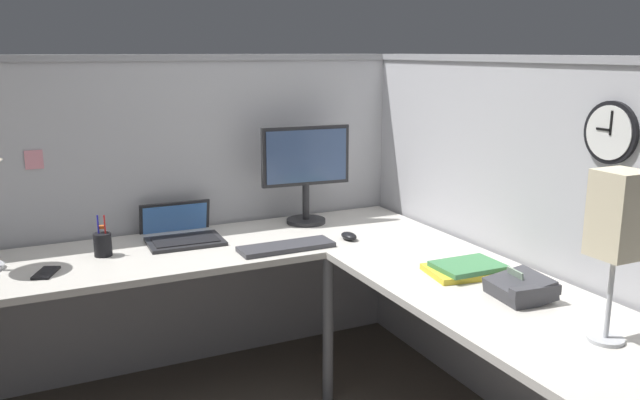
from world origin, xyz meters
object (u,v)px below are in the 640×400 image
object	(u,v)px
computer_mouse	(349,236)
pen_cup	(103,244)
cell_phone	(46,273)
office_phone	(521,289)
monitor	(306,167)
keyboard	(287,247)
desk_lamp_paper	(618,220)
wall_clock	(612,132)
laptop	(181,233)
book_stack	(465,269)

from	to	relation	value
computer_mouse	pen_cup	size ratio (longest dim) A/B	0.58
computer_mouse	cell_phone	distance (m)	1.32
office_phone	monitor	bearing A→B (deg)	101.17
keyboard	desk_lamp_paper	size ratio (longest dim) A/B	0.81
monitor	desk_lamp_paper	world-z (taller)	desk_lamp_paper
wall_clock	cell_phone	bearing A→B (deg)	148.80
office_phone	pen_cup	bearing A→B (deg)	137.50
keyboard	computer_mouse	distance (m)	0.32
laptop	wall_clock	world-z (taller)	wall_clock
computer_mouse	laptop	bearing A→B (deg)	152.29
wall_clock	office_phone	bearing A→B (deg)	165.89
book_stack	laptop	bearing A→B (deg)	131.80
keyboard	book_stack	xyz separation A→B (m)	(0.51, -0.62, 0.01)
book_stack	monitor	bearing A→B (deg)	103.68
book_stack	wall_clock	distance (m)	0.74
pen_cup	book_stack	bearing A→B (deg)	-34.59
cell_phone	pen_cup	bearing A→B (deg)	55.21
office_phone	wall_clock	world-z (taller)	wall_clock
keyboard	book_stack	world-z (taller)	book_stack
laptop	cell_phone	world-z (taller)	laptop
cell_phone	office_phone	size ratio (longest dim) A/B	0.64
desk_lamp_paper	monitor	bearing A→B (deg)	98.26
computer_mouse	monitor	bearing A→B (deg)	98.44
book_stack	keyboard	bearing A→B (deg)	129.58
monitor	computer_mouse	distance (m)	0.46
computer_mouse	wall_clock	bearing A→B (deg)	-63.80
monitor	keyboard	bearing A→B (deg)	-125.28
book_stack	office_phone	bearing A→B (deg)	-87.40
monitor	laptop	distance (m)	0.70
keyboard	cell_phone	xyz separation A→B (m)	(-0.99, 0.11, -0.01)
keyboard	computer_mouse	size ratio (longest dim) A/B	4.13
pen_cup	office_phone	size ratio (longest dim) A/B	0.80
laptop	desk_lamp_paper	xyz separation A→B (m)	(0.89, -1.68, 0.36)
computer_mouse	cell_phone	world-z (taller)	computer_mouse
book_stack	wall_clock	xyz separation A→B (m)	(0.30, -0.37, 0.57)
desk_lamp_paper	wall_clock	xyz separation A→B (m)	(0.30, 0.31, 0.21)
laptop	computer_mouse	xyz separation A→B (m)	(0.71, -0.37, -0.01)
pen_cup	monitor	bearing A→B (deg)	6.86
desk_lamp_paper	wall_clock	world-z (taller)	wall_clock
book_stack	wall_clock	world-z (taller)	wall_clock
monitor	keyboard	xyz separation A→B (m)	(-0.27, -0.38, -0.28)
laptop	office_phone	xyz separation A→B (m)	(0.91, -1.30, 0.01)
laptop	office_phone	world-z (taller)	laptop
monitor	laptop	size ratio (longest dim) A/B	1.28
computer_mouse	wall_clock	distance (m)	1.25
desk_lamp_paper	wall_clock	size ratio (longest dim) A/B	2.41
cell_phone	wall_clock	size ratio (longest dim) A/B	0.65
laptop	pen_cup	distance (m)	0.39
laptop	book_stack	world-z (taller)	laptop
wall_clock	pen_cup	bearing A→B (deg)	141.59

